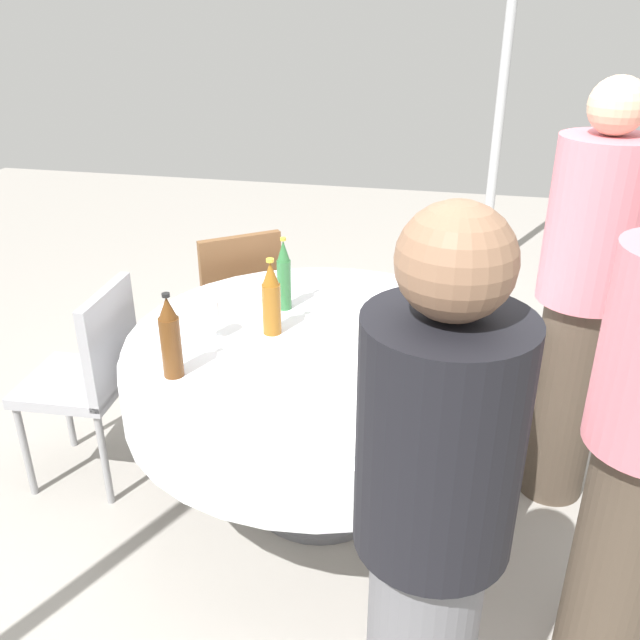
% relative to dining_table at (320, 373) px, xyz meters
% --- Properties ---
extents(ground_plane, '(10.00, 10.00, 0.00)m').
position_rel_dining_table_xyz_m(ground_plane, '(0.00, 0.00, -0.59)').
color(ground_plane, gray).
extents(dining_table, '(1.46, 1.46, 0.74)m').
position_rel_dining_table_xyz_m(dining_table, '(0.00, 0.00, 0.00)').
color(dining_table, white).
rests_on(dining_table, ground_plane).
extents(bottle_green_front, '(0.06, 0.06, 0.30)m').
position_rel_dining_table_xyz_m(bottle_green_front, '(0.20, -0.23, 0.29)').
color(bottle_green_front, '#2D6B38').
rests_on(bottle_green_front, dining_table).
extents(bottle_brown_inner, '(0.07, 0.07, 0.30)m').
position_rel_dining_table_xyz_m(bottle_brown_inner, '(0.42, 0.37, 0.28)').
color(bottle_brown_inner, '#593314').
rests_on(bottle_brown_inner, dining_table).
extents(bottle_amber_north, '(0.07, 0.07, 0.29)m').
position_rel_dining_table_xyz_m(bottle_amber_north, '(0.18, -0.01, 0.28)').
color(bottle_amber_north, '#8C5619').
rests_on(bottle_amber_north, dining_table).
extents(wine_glass_rear, '(0.07, 0.07, 0.15)m').
position_rel_dining_table_xyz_m(wine_glass_rear, '(0.38, 0.09, 0.26)').
color(wine_glass_rear, white).
rests_on(wine_glass_rear, dining_table).
extents(wine_glass_left, '(0.07, 0.07, 0.13)m').
position_rel_dining_table_xyz_m(wine_glass_left, '(-0.22, 0.09, 0.24)').
color(wine_glass_left, white).
rests_on(wine_glass_left, dining_table).
extents(plate_far, '(0.26, 0.26, 0.02)m').
position_rel_dining_table_xyz_m(plate_far, '(-0.13, -0.13, 0.15)').
color(plate_far, white).
rests_on(plate_far, dining_table).
extents(plate_right, '(0.25, 0.25, 0.02)m').
position_rel_dining_table_xyz_m(plate_right, '(0.43, -0.29, 0.15)').
color(plate_right, white).
rests_on(plate_right, dining_table).
extents(spoon_inner, '(0.05, 0.18, 0.00)m').
position_rel_dining_table_xyz_m(spoon_inner, '(0.04, 0.05, 0.15)').
color(spoon_inner, silver).
rests_on(spoon_inner, dining_table).
extents(folded_napkin, '(0.17, 0.17, 0.02)m').
position_rel_dining_table_xyz_m(folded_napkin, '(-0.37, 0.23, 0.16)').
color(folded_napkin, white).
rests_on(folded_napkin, dining_table).
extents(person_front, '(0.34, 0.34, 1.65)m').
position_rel_dining_table_xyz_m(person_front, '(-0.93, -0.27, 0.27)').
color(person_front, '#4C3F33').
rests_on(person_front, ground_plane).
extents(person_north, '(0.34, 0.34, 1.56)m').
position_rel_dining_table_xyz_m(person_north, '(-0.47, 1.01, 0.23)').
color(person_north, slate).
rests_on(person_north, ground_plane).
extents(chair_east, '(0.42, 0.42, 0.87)m').
position_rel_dining_table_xyz_m(chair_east, '(0.93, 0.05, -0.07)').
color(chair_east, '#99999E').
rests_on(chair_east, ground_plane).
extents(chair_near, '(0.56, 0.56, 0.87)m').
position_rel_dining_table_xyz_m(chair_near, '(0.60, -0.77, -0.07)').
color(chair_near, brown).
rests_on(chair_near, ground_plane).
extents(tent_pole_main, '(0.07, 0.07, 2.31)m').
position_rel_dining_table_xyz_m(tent_pole_main, '(-0.65, -2.78, 0.56)').
color(tent_pole_main, '#B2B5B7').
rests_on(tent_pole_main, ground_plane).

